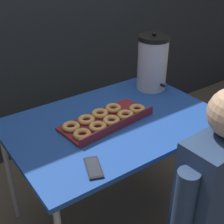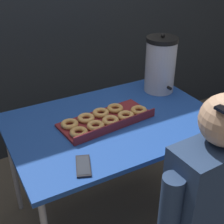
{
  "view_description": "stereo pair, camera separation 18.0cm",
  "coord_description": "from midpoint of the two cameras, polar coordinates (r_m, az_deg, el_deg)",
  "views": [
    {
      "loc": [
        -0.92,
        -1.27,
        1.73
      ],
      "look_at": [
        -0.01,
        0.0,
        0.83
      ],
      "focal_mm": 50.0,
      "sensor_mm": 36.0,
      "label": 1
    },
    {
      "loc": [
        -0.76,
        -1.37,
        1.73
      ],
      "look_at": [
        -0.01,
        0.0,
        0.83
      ],
      "focal_mm": 50.0,
      "sensor_mm": 36.0,
      "label": 2
    }
  ],
  "objects": [
    {
      "name": "ground_plane",
      "position": [
        2.33,
        -2.02,
        -18.03
      ],
      "size": [
        12.0,
        12.0,
        0.0
      ],
      "primitive_type": "plane",
      "color": "brown"
    },
    {
      "name": "donut_box",
      "position": [
        1.8,
        -4.13,
        -1.49
      ],
      "size": [
        0.57,
        0.29,
        0.05
      ],
      "rotation": [
        0.0,
        0.0,
        0.1
      ],
      "color": "maroon",
      "rests_on": "folding_table"
    },
    {
      "name": "person_seated",
      "position": [
        1.69,
        15.25,
        -15.31
      ],
      "size": [
        0.6,
        0.26,
        1.18
      ],
      "rotation": [
        0.0,
        0.0,
        3.19
      ],
      "color": "#33332D",
      "rests_on": "ground"
    },
    {
      "name": "coffee_urn",
      "position": [
        2.16,
        5.02,
        8.91
      ],
      "size": [
        0.21,
        0.24,
        0.4
      ],
      "color": "silver",
      "rests_on": "folding_table"
    },
    {
      "name": "cell_phone",
      "position": [
        1.48,
        -6.94,
        -10.19
      ],
      "size": [
        0.12,
        0.17,
        0.01
      ],
      "rotation": [
        0.0,
        0.0,
        -0.36
      ],
      "color": "black",
      "rests_on": "folding_table"
    },
    {
      "name": "folding_table",
      "position": [
        1.86,
        -2.41,
        -2.94
      ],
      "size": [
        1.22,
        0.82,
        0.77
      ],
      "color": "#1E479E",
      "rests_on": "ground"
    }
  ]
}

